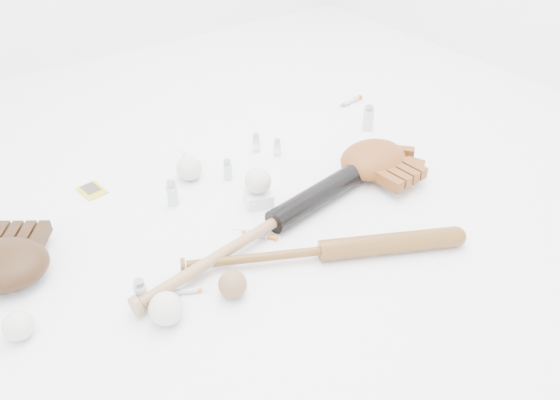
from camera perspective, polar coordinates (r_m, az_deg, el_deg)
bat_dark at (r=1.53m, az=-0.41°, el=-2.22°), size 0.98×0.21×0.07m
bat_wood at (r=1.45m, az=4.51°, el=-5.30°), size 0.73×0.41×0.06m
glove_dark at (r=1.54m, az=-26.96°, el=-6.01°), size 0.38×0.38×0.10m
glove_tan at (r=1.80m, az=9.72°, el=4.24°), size 0.30×0.30×0.10m
trading_card at (r=1.81m, az=-19.04°, el=0.94°), size 0.08×0.10×0.01m
pedestal at (r=1.65m, az=-2.27°, el=0.26°), size 0.10×0.10×0.04m
baseball_on_pedestal at (r=1.61m, az=-2.32°, el=2.03°), size 0.08×0.08×0.08m
baseball_left at (r=1.39m, az=-25.68°, el=-11.76°), size 0.07×0.07×0.07m
baseball_upper at (r=1.77m, az=-9.48°, el=3.31°), size 0.08×0.08×0.08m
baseball_mid at (r=1.31m, az=-11.83°, el=-11.05°), size 0.08×0.08×0.08m
baseball_aged at (r=1.35m, az=-4.98°, el=-8.77°), size 0.07×0.07×0.07m
syringe_0 at (r=1.39m, az=-9.83°, el=-9.36°), size 0.13×0.08×0.02m
syringe_1 at (r=1.53m, az=-2.45°, el=-3.57°), size 0.10×0.13×0.02m
syringe_2 at (r=1.88m, az=-9.79°, el=4.18°), size 0.07×0.14×0.02m
syringe_3 at (r=1.77m, az=10.64°, el=1.98°), size 0.08×0.14×0.02m
syringe_4 at (r=2.25m, az=7.29°, el=10.14°), size 0.16×0.04×0.02m
vial_0 at (r=1.90m, az=-2.50°, el=6.01°), size 0.03×0.03×0.07m
vial_1 at (r=1.88m, az=-0.29°, el=5.54°), size 0.02×0.02×0.06m
vial_2 at (r=1.66m, az=-11.20°, el=0.71°), size 0.03×0.03×0.08m
vial_3 at (r=2.05m, az=9.21°, el=8.46°), size 0.04×0.04×0.09m
vial_4 at (r=1.36m, az=-14.33°, el=-9.39°), size 0.03×0.03×0.08m
vial_5 at (r=1.76m, az=-5.49°, el=3.21°), size 0.03×0.03×0.07m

